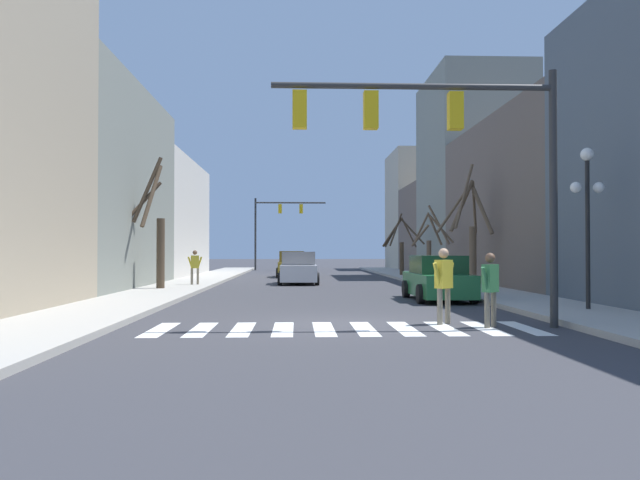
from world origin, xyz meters
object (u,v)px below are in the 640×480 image
(traffic_signal_near, at_px, (447,136))
(car_at_intersection, at_px, (438,279))
(car_parked_left_near, at_px, (298,269))
(traffic_signal_far, at_px, (275,218))
(street_tree_left_far, at_px, (471,231))
(pedestrian_on_right_sidewalk, at_px, (490,283))
(car_parked_right_mid, at_px, (292,265))
(street_tree_right_mid, at_px, (156,231))
(pedestrian_crossing_street, at_px, (444,279))
(street_tree_right_near, at_px, (431,245))
(street_lamp_right_corner, at_px, (587,195))
(pedestrian_waiting_at_curb, at_px, (195,264))
(street_tree_left_near, at_px, (400,245))

(traffic_signal_near, xyz_separation_m, car_at_intersection, (1.57, 7.80, -3.59))
(car_parked_left_near, bearing_deg, traffic_signal_far, -175.13)
(street_tree_left_far, bearing_deg, pedestrian_on_right_sidewalk, -104.07)
(car_parked_right_mid, relative_size, street_tree_right_mid, 0.78)
(traffic_signal_far, relative_size, pedestrian_crossing_street, 3.62)
(pedestrian_on_right_sidewalk, bearing_deg, car_parked_right_mid, 57.10)
(car_parked_right_mid, xyz_separation_m, car_at_intersection, (5.26, -19.80, -0.06))
(street_tree_right_near, distance_m, street_tree_left_far, 5.56)
(car_parked_right_mid, distance_m, street_tree_right_near, 11.21)
(street_tree_right_near, xyz_separation_m, street_tree_left_far, (0.63, -5.50, 0.56))
(traffic_signal_near, bearing_deg, pedestrian_crossing_street, 82.95)
(traffic_signal_far, xyz_separation_m, street_tree_right_near, (9.12, -23.05, -2.64))
(street_lamp_right_corner, xyz_separation_m, car_at_intersection, (-3.00, 4.95, -2.53))
(street_tree_right_near, bearing_deg, traffic_signal_far, 111.59)
(car_parked_right_mid, height_order, street_tree_right_mid, street_tree_right_mid)
(street_tree_right_mid, bearing_deg, car_parked_left_near, 45.47)
(street_tree_left_far, bearing_deg, car_parked_left_near, 147.49)
(pedestrian_crossing_street, xyz_separation_m, pedestrian_on_right_sidewalk, (0.91, -0.65, -0.06))
(car_parked_left_near, xyz_separation_m, pedestrian_on_right_sidewalk, (4.28, -18.76, 0.21))
(street_lamp_right_corner, bearing_deg, traffic_signal_far, 103.98)
(car_parked_left_near, relative_size, pedestrian_on_right_sidewalk, 2.46)
(street_lamp_right_corner, bearing_deg, pedestrian_waiting_at_curb, 134.62)
(street_lamp_right_corner, distance_m, pedestrian_waiting_at_curb, 18.27)
(car_parked_left_near, distance_m, pedestrian_crossing_street, 18.42)
(car_parked_right_mid, bearing_deg, street_lamp_right_corner, 18.45)
(car_at_intersection, xyz_separation_m, pedestrian_on_right_sidewalk, (-0.57, -7.73, 0.26))
(car_parked_right_mid, bearing_deg, traffic_signal_near, 7.62)
(pedestrian_waiting_at_curb, bearing_deg, car_at_intersection, 129.41)
(car_parked_right_mid, bearing_deg, car_at_intersection, 14.88)
(traffic_signal_far, bearing_deg, street_tree_left_near, -59.68)
(pedestrian_crossing_street, bearing_deg, car_at_intersection, 37.88)
(traffic_signal_near, xyz_separation_m, traffic_signal_far, (-5.29, 42.43, 0.37))
(street_lamp_right_corner, relative_size, street_tree_left_near, 1.08)
(car_parked_right_mid, bearing_deg, street_tree_left_near, 88.05)
(car_at_intersection, height_order, pedestrian_crossing_street, pedestrian_crossing_street)
(pedestrian_waiting_at_curb, bearing_deg, traffic_signal_far, -107.53)
(traffic_signal_far, distance_m, car_parked_left_near, 24.01)
(pedestrian_crossing_street, bearing_deg, traffic_signal_near, -137.38)
(car_parked_left_near, bearing_deg, car_parked_right_mid, -177.30)
(street_tree_left_near, bearing_deg, street_tree_left_far, -86.04)
(car_parked_left_near, distance_m, street_tree_left_near, 10.99)
(traffic_signal_near, bearing_deg, street_tree_left_near, 82.65)
(pedestrian_on_right_sidewalk, bearing_deg, pedestrian_crossing_street, 101.83)
(street_tree_left_far, bearing_deg, pedestrian_waiting_at_curb, 171.61)
(street_lamp_right_corner, xyz_separation_m, street_tree_right_near, (-0.74, 16.55, -1.21))
(street_lamp_right_corner, xyz_separation_m, street_tree_left_near, (-1.03, 24.51, -1.14))
(car_parked_left_near, relative_size, street_tree_right_near, 1.02)
(car_parked_left_near, height_order, pedestrian_crossing_street, pedestrian_crossing_street)
(traffic_signal_far, relative_size, street_tree_right_mid, 1.16)
(car_at_intersection, height_order, street_tree_right_near, street_tree_right_near)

